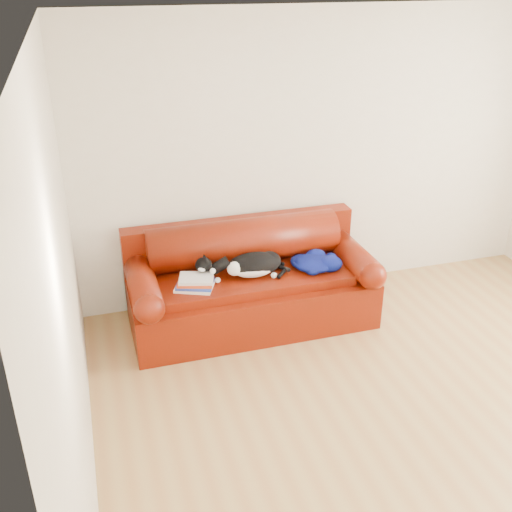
{
  "coord_description": "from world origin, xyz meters",
  "views": [
    {
      "loc": [
        -2.09,
        -2.89,
        2.88
      ],
      "look_at": [
        -0.81,
        1.35,
        0.72
      ],
      "focal_mm": 42.0,
      "sensor_mm": 36.0,
      "label": 1
    }
  ],
  "objects_px": {
    "cat": "(254,265)",
    "sofa_base": "(251,298)",
    "blanket": "(315,262)",
    "book_stack": "(195,283)"
  },
  "relations": [
    {
      "from": "cat",
      "to": "sofa_base",
      "type": "bearing_deg",
      "value": 90.6
    },
    {
      "from": "cat",
      "to": "blanket",
      "type": "height_order",
      "value": "cat"
    },
    {
      "from": "book_stack",
      "to": "blanket",
      "type": "distance_m",
      "value": 1.07
    },
    {
      "from": "book_stack",
      "to": "cat",
      "type": "height_order",
      "value": "cat"
    },
    {
      "from": "sofa_base",
      "to": "cat",
      "type": "height_order",
      "value": "cat"
    },
    {
      "from": "book_stack",
      "to": "cat",
      "type": "bearing_deg",
      "value": 8.33
    },
    {
      "from": "sofa_base",
      "to": "book_stack",
      "type": "bearing_deg",
      "value": -164.73
    },
    {
      "from": "sofa_base",
      "to": "book_stack",
      "type": "xyz_separation_m",
      "value": [
        -0.52,
        -0.14,
        0.31
      ]
    },
    {
      "from": "blanket",
      "to": "cat",
      "type": "bearing_deg",
      "value": 176.94
    },
    {
      "from": "blanket",
      "to": "book_stack",
      "type": "bearing_deg",
      "value": -177.5
    }
  ]
}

